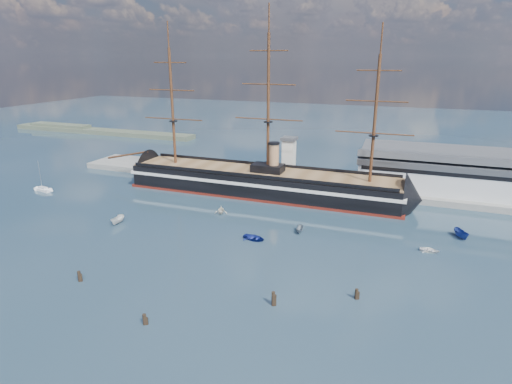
% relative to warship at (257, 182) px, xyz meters
% --- Properties ---
extents(ground, '(600.00, 600.00, 0.00)m').
position_rel_warship_xyz_m(ground, '(3.87, -20.00, -4.04)').
color(ground, '#1E3545').
rests_on(ground, ground).
extents(quay, '(180.00, 18.00, 2.00)m').
position_rel_warship_xyz_m(quay, '(13.87, 16.00, -4.04)').
color(quay, slate).
rests_on(quay, ground).
extents(warehouse, '(63.00, 21.00, 11.60)m').
position_rel_warship_xyz_m(warehouse, '(61.87, 20.00, 3.95)').
color(warehouse, '#B7BABC').
rests_on(warehouse, ground).
extents(quay_tower, '(5.00, 5.00, 15.00)m').
position_rel_warship_xyz_m(quay_tower, '(6.87, 13.00, 5.72)').
color(quay_tower, silver).
rests_on(quay_tower, ground).
extents(shoreline, '(120.00, 10.00, 4.00)m').
position_rel_warship_xyz_m(shoreline, '(-135.36, 75.00, -2.59)').
color(shoreline, '#3F4C38').
rests_on(shoreline, ground).
extents(warship, '(112.88, 16.32, 53.94)m').
position_rel_warship_xyz_m(warship, '(0.00, 0.00, 0.00)').
color(warship, black).
rests_on(warship, ground).
extents(sailboat, '(6.76, 3.18, 10.41)m').
position_rel_warship_xyz_m(sailboat, '(-68.00, -22.96, -3.38)').
color(sailboat, silver).
rests_on(sailboat, ground).
extents(motorboat_a, '(6.43, 2.81, 2.50)m').
position_rel_warship_xyz_m(motorboat_a, '(-25.61, -38.30, -4.04)').
color(motorboat_a, silver).
rests_on(motorboat_a, ground).
extents(motorboat_b, '(2.07, 3.80, 1.68)m').
position_rel_warship_xyz_m(motorboat_b, '(12.56, -35.16, -4.04)').
color(motorboat_b, navy).
rests_on(motorboat_b, ground).
extents(motorboat_c, '(5.20, 2.61, 1.99)m').
position_rel_warship_xyz_m(motorboat_c, '(21.87, -26.68, -4.04)').
color(motorboat_c, slate).
rests_on(motorboat_c, ground).
extents(motorboat_d, '(7.30, 5.06, 2.46)m').
position_rel_warship_xyz_m(motorboat_d, '(-3.03, -21.18, -4.04)').
color(motorboat_d, beige).
rests_on(motorboat_d, ground).
extents(motorboat_e, '(1.23, 2.80, 1.28)m').
position_rel_warship_xyz_m(motorboat_e, '(52.96, -27.08, -4.04)').
color(motorboat_e, white).
rests_on(motorboat_e, ground).
extents(motorboat_f, '(6.94, 4.96, 2.62)m').
position_rel_warship_xyz_m(motorboat_f, '(60.32, -15.89, -4.04)').
color(motorboat_f, navy).
rests_on(motorboat_f, ground).
extents(piling_near_left, '(0.64, 0.64, 2.93)m').
position_rel_warship_xyz_m(piling_near_left, '(-12.93, -66.54, -4.04)').
color(piling_near_left, black).
rests_on(piling_near_left, ground).
extents(piling_near_mid, '(0.64, 0.64, 2.66)m').
position_rel_warship_xyz_m(piling_near_mid, '(7.84, -74.19, -4.04)').
color(piling_near_mid, black).
rests_on(piling_near_mid, ground).
extents(piling_near_right, '(0.64, 0.64, 3.50)m').
position_rel_warship_xyz_m(piling_near_right, '(26.25, -61.03, -4.04)').
color(piling_near_right, black).
rests_on(piling_near_right, ground).
extents(piling_far_right, '(0.64, 0.64, 2.78)m').
position_rel_warship_xyz_m(piling_far_right, '(40.03, -53.45, -4.04)').
color(piling_far_right, black).
rests_on(piling_far_right, ground).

